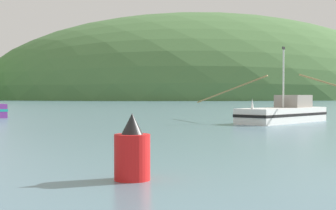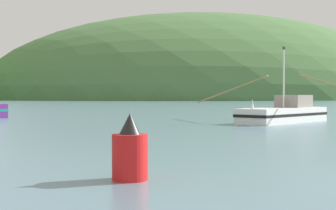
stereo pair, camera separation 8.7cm
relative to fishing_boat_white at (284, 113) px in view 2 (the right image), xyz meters
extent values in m
ellipsoid|color=#47703D|center=(61.16, 189.30, -0.69)|extent=(211.75, 169.40, 79.91)
ellipsoid|color=#2D562D|center=(110.12, 214.05, -0.69)|extent=(86.46, 69.17, 61.43)
cube|color=white|center=(-0.16, -0.10, -0.15)|extent=(8.68, 6.62, 1.07)
cube|color=black|center=(-0.16, -0.10, -0.10)|extent=(8.77, 6.69, 0.19)
cone|color=white|center=(-3.54, -2.12, 0.73)|extent=(0.27, 0.27, 0.70)
cube|color=gray|center=(1.14, 0.68, 0.85)|extent=(2.97, 2.84, 0.93)
cylinder|color=silver|center=(-0.10, -0.06, 2.49)|extent=(0.12, 0.12, 4.21)
cube|color=black|center=(-0.10, -0.06, 4.71)|extent=(0.32, 0.21, 0.20)
cylinder|color=#997F4C|center=(-2.57, 3.92, 1.72)|extent=(3.60, 5.90, 2.18)
cylinder|color=red|center=(-15.12, -19.92, -0.14)|extent=(0.86, 0.86, 1.09)
cone|color=black|center=(-15.12, -19.92, 0.65)|extent=(0.51, 0.51, 0.50)
camera|label=1|loc=(-17.26, -30.93, 1.34)|focal=50.55mm
camera|label=2|loc=(-17.17, -30.95, 1.34)|focal=50.55mm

